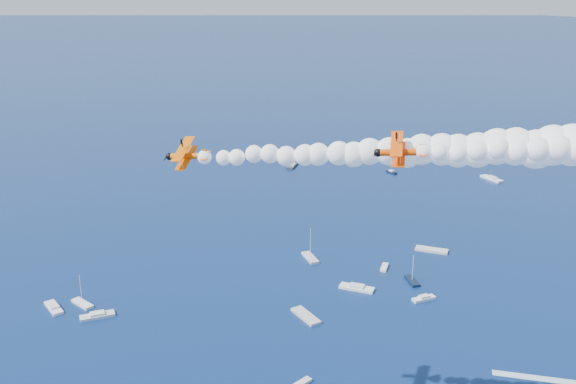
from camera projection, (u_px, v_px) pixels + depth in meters
The scene contains 4 objects.
biplane_lead at pixel (401, 152), 95.82m from camera, with size 7.33×8.22×4.95m, color #FF4B05, non-canonical shape.
biplane_trail at pixel (188, 156), 108.08m from camera, with size 7.18×8.05×4.85m, color #F06105, non-canonical shape.
smoke_trail_trail at pixel (380, 152), 101.92m from camera, with size 55.61×28.95×10.67m, color white, non-canonical shape.
spectator_boats at pixel (467, 288), 179.48m from camera, with size 217.31×188.05×0.70m.
Camera 1 is at (49.57, -54.69, 83.70)m, focal length 42.35 mm.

